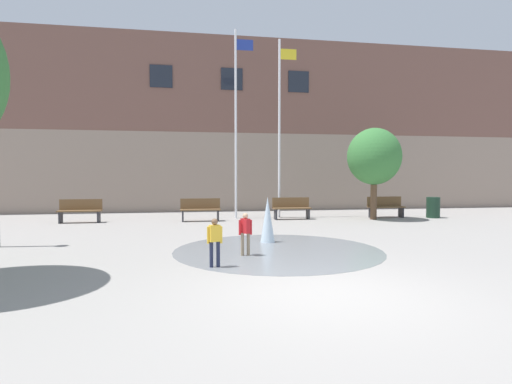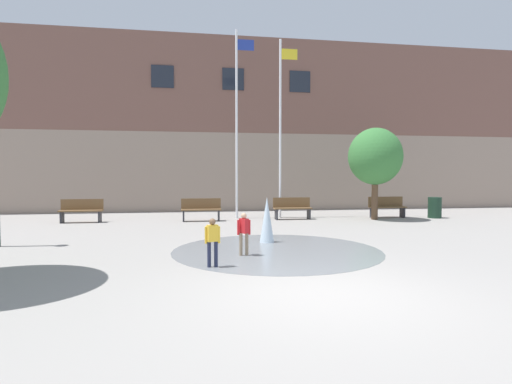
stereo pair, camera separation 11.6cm
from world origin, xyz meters
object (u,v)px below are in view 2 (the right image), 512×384
Objects in this scene: child_with_pink_shirt at (244,231)px; park_bench_under_right_flagpole at (292,208)px; flagpole_left at (237,119)px; park_bench_center at (201,209)px; trash_can at (435,208)px; park_bench_far_right at (387,207)px; child_running at (212,239)px; street_tree_near_building at (375,157)px; park_bench_under_left_flagpole at (81,210)px; flagpole_right at (281,123)px.

park_bench_under_right_flagpole is at bearing -56.61° from child_with_pink_shirt.
park_bench_center is at bearing -152.09° from flagpole_left.
trash_can is (9.19, 6.76, -0.13)m from child_with_pink_shirt.
park_bench_under_right_flagpole is at bearing -179.99° from park_bench_far_right.
street_tree_near_building reaches higher than child_running.
flagpole_left is 6.00m from street_tree_near_building.
park_bench_under_right_flagpole is 1.00× the size of park_bench_far_right.
park_bench_under_right_flagpole is 1.62× the size of child_with_pink_shirt.
child_with_pink_shirt is 8.81m from flagpole_left.
park_bench_far_right is (12.69, -0.17, 0.00)m from park_bench_under_left_flagpole.
park_bench_center is at bearing -166.57° from flagpole_right.
street_tree_near_building reaches higher than park_bench_under_right_flagpole.
street_tree_near_building is (3.70, -1.40, -1.48)m from flagpole_right.
park_bench_under_right_flagpole is (8.44, -0.17, 0.00)m from park_bench_under_left_flagpole.
flagpole_left is at bearing 165.99° from street_tree_near_building.
child_with_pink_shirt is 0.13× the size of flagpole_right.
flagpole_left is at bearing -39.52° from child_with_pink_shirt.
park_bench_center is at bearing 175.45° from street_tree_near_building.
trash_can is (14.66, -0.63, -0.03)m from park_bench_under_left_flagpole.
trash_can is (9.96, 7.81, -0.13)m from child_running.
trash_can is (6.22, -0.47, -0.03)m from park_bench_under_right_flagpole.
park_bench_under_right_flagpole is 0.21× the size of flagpole_right.
park_bench_far_right is 2.40m from street_tree_near_building.
park_bench_under_left_flagpole is at bearing 2.26° from child_with_pink_shirt.
flagpole_left is at bearing 5.43° from park_bench_under_left_flagpole.
street_tree_near_building reaches higher than park_bench_under_left_flagpole.
flagpole_left reaches higher than park_bench_far_right.
park_bench_under_left_flagpole and park_bench_far_right have the same top height.
flagpole_right reaches higher than park_bench_far_right.
child_running is 10.63m from street_tree_near_building.
park_bench_center is 10.03m from trash_can.
flagpole_right is at bearing 113.58° from park_bench_under_right_flagpole.
flagpole_right is 2.02× the size of street_tree_near_building.
trash_can is at bearing -10.56° from flagpole_right.
street_tree_near_building is at bearing -143.75° from park_bench_far_right.
park_bench_far_right is at bearing -6.65° from flagpole_left.
child_with_pink_shirt is (-2.97, -7.22, 0.10)m from park_bench_under_right_flagpole.
park_bench_under_right_flagpole is 3.71m from flagpole_right.
park_bench_far_right is at bearing -152.53° from child_running.
park_bench_under_left_flagpole is 1.78× the size of trash_can.
flagpole_left is (0.73, 7.98, 3.67)m from child_with_pink_shirt.
child_with_pink_shirt is 0.26× the size of street_tree_near_building.
park_bench_far_right is 7.53m from flagpole_left.
child_with_pink_shirt reaches higher than park_bench_under_left_flagpole.
child_with_pink_shirt is at bearing -95.25° from flagpole_left.
park_bench_far_right is 0.20× the size of flagpole_left.
street_tree_near_building is at bearing -78.20° from child_with_pink_shirt.
flagpole_left reaches higher than park_bench_under_right_flagpole.
flagpole_left is (1.56, 0.83, 3.77)m from park_bench_center.
street_tree_near_building is at bearing -3.92° from park_bench_under_left_flagpole.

